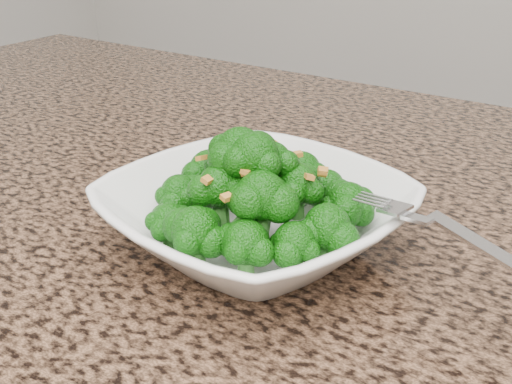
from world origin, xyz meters
The scene contains 5 objects.
granite_counter centered at (0.00, 0.30, 0.89)m, with size 1.64×1.04×0.03m, color brown.
bowl centered at (0.00, 0.32, 0.93)m, with size 0.23×0.23×0.06m, color white.
broccoli_pile centered at (0.00, 0.32, 0.99)m, with size 0.20×0.20×0.06m, color #10570A, non-canonical shape.
garlic_topping centered at (0.00, 0.32, 1.02)m, with size 0.12×0.12×0.01m, color #C98731, non-canonical shape.
fork centered at (0.13, 0.33, 0.96)m, with size 0.17×0.03×0.01m, color silver, non-canonical shape.
Camera 1 is at (0.24, -0.05, 1.16)m, focal length 45.00 mm.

